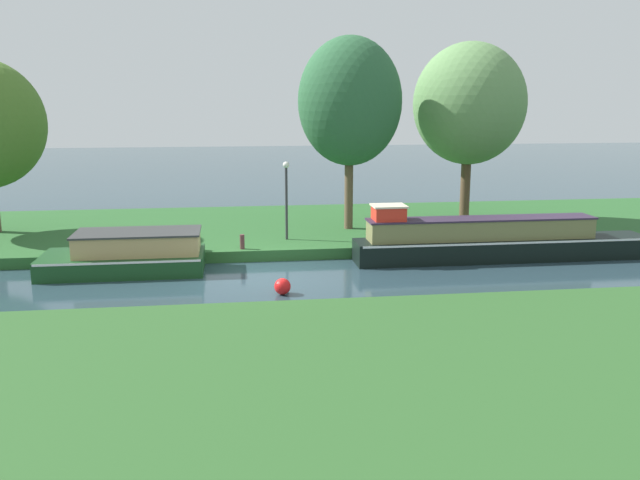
{
  "coord_description": "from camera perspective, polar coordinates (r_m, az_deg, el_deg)",
  "views": [
    {
      "loc": [
        -0.98,
        -21.02,
        5.68
      ],
      "look_at": [
        2.02,
        1.2,
        0.9
      ],
      "focal_mm": 37.54,
      "sensor_mm": 36.0,
      "label": 1
    }
  ],
  "objects": [
    {
      "name": "forest_barge",
      "position": [
        23.05,
        -15.96,
        -1.19
      ],
      "size": [
        5.26,
        2.42,
        1.37
      ],
      "color": "#19441E",
      "rests_on": "ground_plane"
    },
    {
      "name": "channel_buoy",
      "position": [
        19.74,
        -3.22,
        -3.97
      ],
      "size": [
        0.49,
        0.49,
        0.49
      ],
      "primitive_type": "sphere",
      "color": "red",
      "rests_on": "ground_plane"
    },
    {
      "name": "riverbank_far",
      "position": [
        28.57,
        -5.58,
        0.92
      ],
      "size": [
        72.0,
        10.0,
        0.4
      ],
      "primitive_type": "cube",
      "color": "#285A29",
      "rests_on": "ground_plane"
    },
    {
      "name": "mooring_post_far",
      "position": [
        23.94,
        -6.65,
        -0.15
      ],
      "size": [
        0.17,
        0.17,
        0.52
      ],
      "primitive_type": "cylinder",
      "color": "#543032",
      "rests_on": "riverbank_far"
    },
    {
      "name": "lamp_post",
      "position": [
        25.17,
        -2.89,
        4.2
      ],
      "size": [
        0.24,
        0.24,
        2.96
      ],
      "color": "#333338",
      "rests_on": "riverbank_far"
    },
    {
      "name": "mooring_post_near",
      "position": [
        25.63,
        13.59,
        0.66
      ],
      "size": [
        0.18,
        0.18,
        0.75
      ],
      "primitive_type": "cylinder",
      "color": "#493925",
      "rests_on": "riverbank_far"
    },
    {
      "name": "black_narrowboat",
      "position": [
        24.56,
        14.47,
        -0.04
      ],
      "size": [
        10.66,
        1.46,
        2.07
      ],
      "color": "black",
      "rests_on": "ground_plane"
    },
    {
      "name": "ground_plane",
      "position": [
        21.8,
        -4.85,
        -3.11
      ],
      "size": [
        120.0,
        120.0,
        0.0
      ],
      "primitive_type": "plane",
      "color": "#273E47"
    },
    {
      "name": "willow_tree_centre",
      "position": [
        27.02,
        2.57,
        11.69
      ],
      "size": [
        4.14,
        3.76,
        7.68
      ],
      "color": "brown",
      "rests_on": "riverbank_far"
    },
    {
      "name": "riverbank_near",
      "position": [
        13.25,
        -2.82,
        -12.41
      ],
      "size": [
        72.0,
        10.0,
        0.4
      ],
      "primitive_type": "cube",
      "color": "#2B5726",
      "rests_on": "ground_plane"
    },
    {
      "name": "willow_tree_right",
      "position": [
        29.37,
        12.61,
        11.24
      ],
      "size": [
        4.72,
        4.71,
        7.58
      ],
      "color": "brown",
      "rests_on": "riverbank_far"
    }
  ]
}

